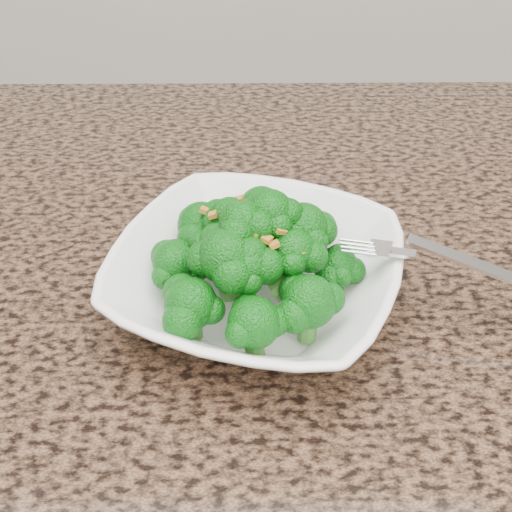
{
  "coord_description": "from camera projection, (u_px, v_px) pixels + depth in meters",
  "views": [
    {
      "loc": [
        0.03,
        -0.01,
        1.26
      ],
      "look_at": [
        0.04,
        0.38,
        0.95
      ],
      "focal_mm": 45.0,
      "sensor_mm": 36.0,
      "label": 1
    }
  ],
  "objects": [
    {
      "name": "granite_counter",
      "position": [
        205.0,
        392.0,
        0.48
      ],
      "size": [
        1.64,
        1.04,
        0.03
      ],
      "primitive_type": "cube",
      "color": "brown",
      "rests_on": "cabinet"
    },
    {
      "name": "bowl",
      "position": [
        256.0,
        278.0,
        0.51
      ],
      "size": [
        0.29,
        0.29,
        0.05
      ],
      "primitive_type": "imported",
      "rotation": [
        0.0,
        0.0,
        -0.34
      ],
      "color": "white",
      "rests_on": "granite_counter"
    },
    {
      "name": "broccoli_pile",
      "position": [
        256.0,
        213.0,
        0.47
      ],
      "size": [
        0.2,
        0.2,
        0.07
      ],
      "primitive_type": null,
      "color": "#0B660E",
      "rests_on": "bowl"
    },
    {
      "name": "garlic_topping",
      "position": [
        256.0,
        169.0,
        0.45
      ],
      "size": [
        0.12,
        0.12,
        0.01
      ],
      "primitive_type": null,
      "color": "#B37F2B",
      "rests_on": "broccoli_pile"
    },
    {
      "name": "fork",
      "position": [
        407.0,
        253.0,
        0.48
      ],
      "size": [
        0.17,
        0.08,
        0.01
      ],
      "primitive_type": null,
      "rotation": [
        0.0,
        0.0,
        -0.35
      ],
      "color": "silver",
      "rests_on": "bowl"
    }
  ]
}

